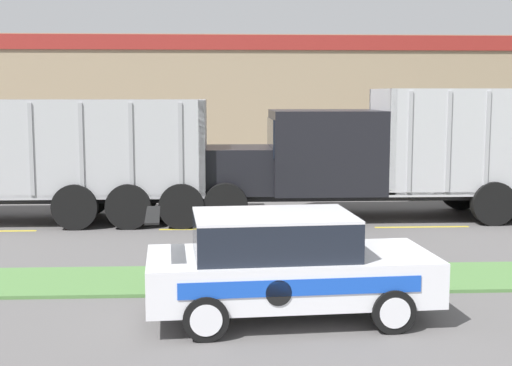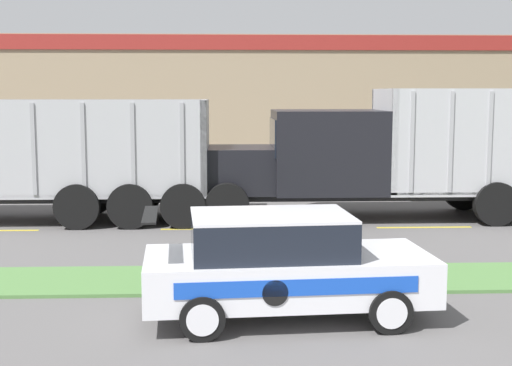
# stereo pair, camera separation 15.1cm
# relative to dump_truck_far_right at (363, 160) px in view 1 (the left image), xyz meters

# --- Properties ---
(grass_verge) EXTENTS (120.00, 1.94, 0.06)m
(grass_verge) POSITION_rel_dump_truck_far_right_xyz_m (-2.19, -6.40, -1.53)
(grass_verge) COLOR #517F42
(grass_verge) RESTS_ON ground_plane
(centre_line_4) EXTENTS (2.40, 0.14, 0.01)m
(centre_line_4) POSITION_rel_dump_truck_far_right_xyz_m (-4.15, -1.43, -1.56)
(centre_line_4) COLOR yellow
(centre_line_4) RESTS_ON ground_plane
(centre_line_5) EXTENTS (2.40, 0.14, 0.01)m
(centre_line_5) POSITION_rel_dump_truck_far_right_xyz_m (1.25, -1.43, -1.56)
(centre_line_5) COLOR yellow
(centre_line_5) RESTS_ON ground_plane
(dump_truck_far_right) EXTENTS (11.34, 2.84, 3.47)m
(dump_truck_far_right) POSITION_rel_dump_truck_far_right_xyz_m (0.00, 0.00, 0.00)
(dump_truck_far_right) COLOR black
(dump_truck_far_right) RESTS_ON ground_plane
(rally_car) EXTENTS (4.36, 2.20, 1.62)m
(rally_car) POSITION_rel_dump_truck_far_right_xyz_m (-2.87, -8.52, -0.74)
(rally_car) COLOR white
(rally_car) RESTS_ON ground_plane
(traffic_cone) EXTENTS (0.40, 0.40, 0.71)m
(traffic_cone) POSITION_rel_dump_truck_far_right_xyz_m (-3.63, -6.67, -1.21)
(traffic_cone) COLOR black
(traffic_cone) RESTS_ON ground_plane
(store_building_backdrop) EXTENTS (35.17, 12.10, 6.52)m
(store_building_backdrop) POSITION_rel_dump_truck_far_right_xyz_m (-2.04, 26.10, 1.70)
(store_building_backdrop) COLOR #9E896B
(store_building_backdrop) RESTS_ON ground_plane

